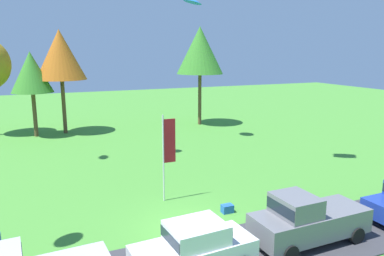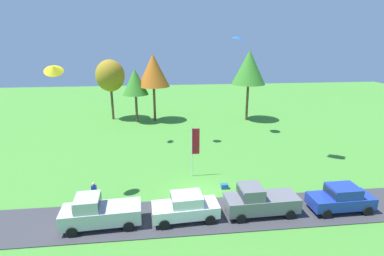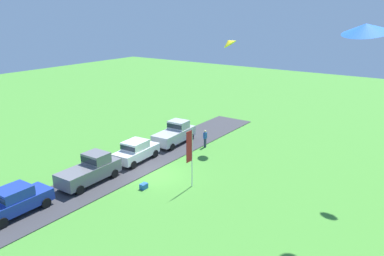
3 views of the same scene
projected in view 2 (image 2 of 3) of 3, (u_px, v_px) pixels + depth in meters
The scene contains 15 objects.
ground_plane at pixel (197, 195), 23.46m from camera, with size 120.00×120.00×0.00m, color #478E33.
pavement_strip at pixel (203, 215), 20.66m from camera, with size 36.00×4.40×0.06m, color #38383D.
car_pickup_mid_row at pixel (98, 211), 19.14m from camera, with size 5.10×2.28×2.14m.
car_sedan_near_entrance at pixel (186, 206), 19.87m from camera, with size 4.51×2.18×1.84m.
car_pickup_far_end at pixel (259, 200), 20.49m from camera, with size 5.04×2.14×2.14m.
car_sedan_by_flagpole at pixel (341, 197), 20.98m from camera, with size 4.43×2.01×1.84m.
person_beside_suv at pixel (94, 193), 21.94m from camera, with size 0.36×0.24×1.71m.
tree_far_right at pixel (110, 76), 44.07m from camera, with size 4.24×4.24×8.95m.
tree_far_left at pixel (135, 82), 42.62m from camera, with size 3.69×3.69×7.79m.
tree_right_of_center at pixel (153, 71), 42.93m from camera, with size 4.64×4.64×9.79m.
tree_center_back at pixel (249, 67), 43.22m from camera, with size 4.89×4.89×10.32m.
flag_banner at pixel (194, 145), 25.89m from camera, with size 0.71×0.08×4.63m.
cooler_box at pixel (224, 186), 24.36m from camera, with size 0.56×0.40×0.40m, color blue.
kite_delta_topmost at pixel (53, 69), 20.26m from camera, with size 1.27×1.27×0.42m, color yellow.
kite_delta_high_left at pixel (238, 38), 35.45m from camera, with size 1.57×1.57×0.31m, color blue.
Camera 2 is at (-2.81, -20.85, 11.64)m, focal length 28.00 mm.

